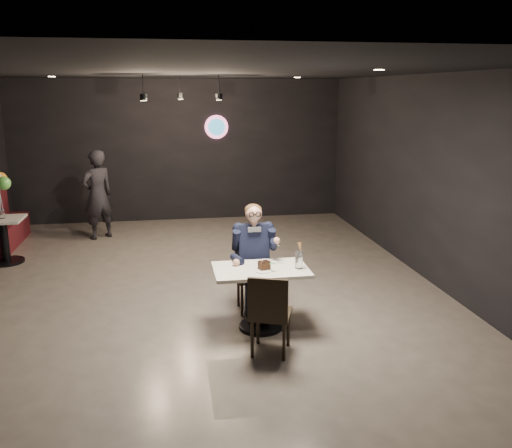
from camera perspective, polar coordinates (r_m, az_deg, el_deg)
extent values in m
plane|color=slate|center=(7.75, -6.69, -7.09)|extent=(9.00, 9.00, 0.00)
cube|color=black|center=(9.24, -7.88, 14.50)|extent=(1.40, 1.20, 0.36)
cube|color=white|center=(6.45, 0.50, -7.84)|extent=(1.10, 0.70, 0.75)
cube|color=black|center=(6.93, -0.29, -5.52)|extent=(0.42, 0.46, 0.92)
cube|color=black|center=(5.86, 1.56, -9.26)|extent=(0.55, 0.58, 0.92)
cube|color=black|center=(6.85, -0.30, -3.47)|extent=(0.60, 0.80, 1.44)
cylinder|color=white|center=(6.22, 0.80, -4.93)|extent=(0.20, 0.20, 0.01)
cube|color=black|center=(6.25, 0.87, -4.39)|extent=(0.15, 0.13, 0.08)
ellipsoid|color=#298039|center=(6.19, 1.74, -4.19)|extent=(0.07, 0.04, 0.01)
cylinder|color=silver|center=(6.31, 4.54, -3.82)|extent=(0.09, 0.09, 0.20)
cone|color=tan|center=(6.32, 4.67, -2.44)|extent=(0.07, 0.07, 0.12)
cube|color=#410E0F|center=(10.75, -25.18, 0.28)|extent=(0.48, 1.91, 0.96)
cube|color=white|center=(9.75, -24.95, -1.49)|extent=(0.63, 0.63, 0.79)
cylinder|color=silver|center=(9.66, -25.20, 0.96)|extent=(0.10, 0.10, 0.15)
imported|color=black|center=(10.66, -16.33, 2.98)|extent=(0.74, 0.68, 1.69)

